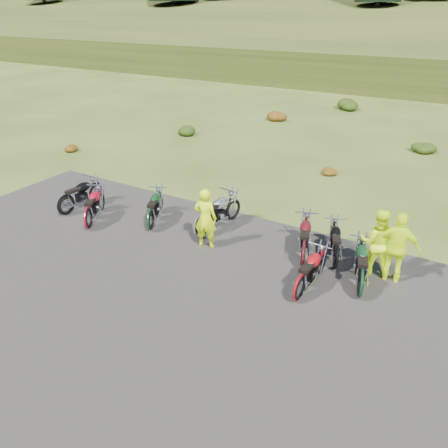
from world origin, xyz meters
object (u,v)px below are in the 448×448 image
Objects in this scene: motorcycle_0 at (68,215)px; person_middle at (205,219)px; motorcycle_3 at (203,237)px; motorcycle_7 at (358,296)px.

person_middle is (5.20, 0.58, 0.90)m from motorcycle_0.
motorcycle_0 is at bearing -8.93° from person_middle.
motorcycle_0 is at bearing 111.31° from motorcycle_3.
motorcycle_7 is 1.13× the size of person_middle.
motorcycle_3 is 4.99m from motorcycle_7.
motorcycle_3 reaches higher than motorcycle_0.
motorcycle_3 is 1.10m from person_middle.
person_middle is (-4.52, 0.14, 0.90)m from motorcycle_7.
motorcycle_7 is (4.95, -0.60, 0.00)m from motorcycle_3.
motorcycle_7 is 4.62m from person_middle.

